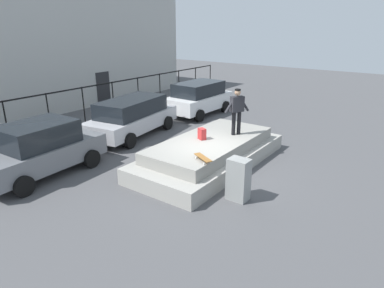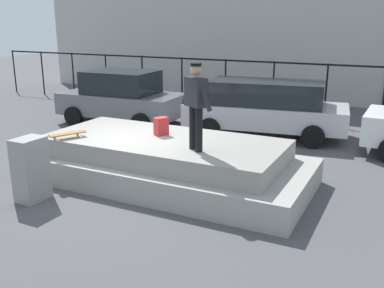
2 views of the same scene
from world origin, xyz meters
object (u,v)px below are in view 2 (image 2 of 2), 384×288
at_px(skateboard, 68,134).
at_px(backpack, 161,126).
at_px(car_grey_sedan_near, 122,97).
at_px(utility_box, 31,169).
at_px(skateboarder, 196,100).
at_px(car_silver_hatchback_mid, 266,107).

bearing_deg(skateboard, backpack, 35.21).
distance_m(skateboard, car_grey_sedan_near, 5.51).
relative_size(backpack, utility_box, 0.32).
relative_size(skateboarder, car_grey_sedan_near, 0.40).
bearing_deg(car_grey_sedan_near, backpack, -45.36).
bearing_deg(skateboard, skateboarder, 9.16).
height_order(skateboarder, utility_box, skateboarder).
bearing_deg(utility_box, backpack, 57.04).
distance_m(skateboard, backpack, 2.01).
distance_m(car_grey_sedan_near, utility_box, 6.63).
bearing_deg(skateboarder, backpack, 149.57).
xyz_separation_m(skateboarder, car_grey_sedan_near, (-5.03, 4.59, -1.04)).
xyz_separation_m(skateboard, utility_box, (0.09, -1.17, -0.42)).
bearing_deg(utility_box, car_silver_hatchback_mid, 70.29).
bearing_deg(skateboard, car_grey_sedan_near, 113.56).
height_order(skateboard, utility_box, utility_box).
bearing_deg(utility_box, skateboard, 95.10).
bearing_deg(car_silver_hatchback_mid, backpack, -102.45).
height_order(backpack, car_silver_hatchback_mid, car_silver_hatchback_mid).
relative_size(car_grey_sedan_near, utility_box, 3.39).
xyz_separation_m(skateboarder, utility_box, (-2.75, -1.62, -1.31)).
distance_m(skateboard, car_silver_hatchback_mid, 6.22).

